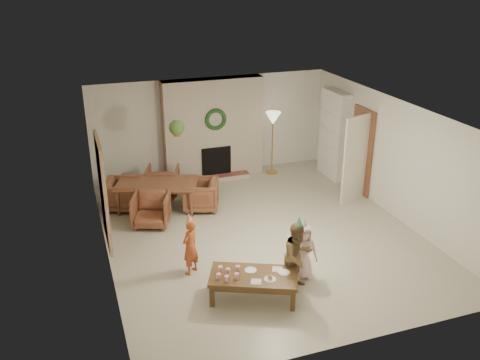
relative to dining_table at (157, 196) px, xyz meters
name	(u,v)px	position (x,y,z in m)	size (l,w,h in m)	color
floor	(260,233)	(1.74, -1.81, -0.31)	(7.00, 7.00, 0.00)	#B7B29E
ceiling	(263,113)	(1.74, -1.81, 2.19)	(7.00, 7.00, 0.00)	white
wall_back	(211,126)	(1.74, 1.69, 0.94)	(7.00, 7.00, 0.00)	silver
wall_front	(356,269)	(1.74, -5.31, 0.94)	(7.00, 7.00, 0.00)	silver
wall_left	(102,197)	(-1.26, -1.81, 0.94)	(7.00, 7.00, 0.00)	silver
wall_right	(394,158)	(4.74, -1.81, 0.94)	(7.00, 7.00, 0.00)	silver
fireplace_mass	(213,129)	(1.74, 1.49, 0.94)	(2.50, 0.40, 2.50)	maroon
fireplace_hearth	(218,178)	(1.74, 1.14, -0.25)	(1.60, 0.30, 0.12)	maroon
fireplace_firebox	(216,161)	(1.74, 1.31, 0.14)	(0.75, 0.12, 0.75)	black
fireplace_wreath	(216,119)	(1.74, 1.26, 1.24)	(0.54, 0.54, 0.10)	#173D19
floor_lamp_base	(272,172)	(3.22, 1.19, -0.29)	(0.30, 0.30, 0.03)	gold
floor_lamp_post	(272,145)	(3.22, 1.19, 0.45)	(0.03, 0.03, 1.46)	gold
floor_lamp_shade	(273,118)	(3.22, 1.19, 1.15)	(0.39, 0.39, 0.32)	beige
bookshelf_carcass	(334,135)	(4.58, 0.49, 0.79)	(0.30, 1.00, 2.20)	white
bookshelf_shelf_a	(332,159)	(4.56, 0.49, 0.14)	(0.30, 0.92, 0.03)	white
bookshelf_shelf_b	(333,144)	(4.56, 0.49, 0.54)	(0.30, 0.92, 0.03)	white
bookshelf_shelf_c	(334,129)	(4.56, 0.49, 0.94)	(0.30, 0.92, 0.03)	white
bookshelf_shelf_d	(335,113)	(4.56, 0.49, 1.34)	(0.30, 0.92, 0.03)	white
books_row_lower	(334,156)	(4.54, 0.34, 0.28)	(0.20, 0.40, 0.24)	#983B1C
books_row_mid	(331,138)	(4.54, 0.54, 0.68)	(0.20, 0.44, 0.24)	navy
books_row_upper	(335,125)	(4.54, 0.39, 1.07)	(0.20, 0.36, 0.22)	gold
door_frame	(361,151)	(4.70, -0.61, 0.71)	(0.05, 0.86, 2.04)	brown
door_leaf	(356,159)	(4.32, -0.99, 0.69)	(0.05, 0.80, 2.00)	beige
curtain_panel	(103,192)	(-1.22, -1.61, 0.94)	(0.06, 1.20, 2.00)	tan
dining_table	(157,196)	(0.00, 0.00, 0.00)	(1.75, 0.98, 0.62)	brown
dining_chair_near	(151,210)	(-0.26, -0.72, 0.03)	(0.73, 0.75, 0.68)	brown
dining_chair_far	(163,181)	(0.26, 0.72, 0.03)	(0.73, 0.75, 0.68)	brown
dining_chair_left	(122,194)	(-0.72, 0.26, 0.03)	(0.73, 0.75, 0.68)	brown
dining_chair_right	(201,195)	(0.90, -0.33, 0.03)	(0.73, 0.75, 0.68)	brown
hanging_plant_cord	(176,117)	(0.44, -0.31, 1.84)	(0.01, 0.01, 0.70)	tan
hanging_plant_pot	(177,133)	(0.44, -0.31, 1.49)	(0.16, 0.16, 0.12)	#994831
hanging_plant_foliage	(177,128)	(0.44, -0.31, 1.61)	(0.32, 0.32, 0.32)	#2A4C19
coffee_table_top	(253,277)	(0.84, -3.81, 0.09)	(1.40, 0.70, 0.06)	#54391C
coffee_table_apron	(253,281)	(0.84, -3.81, 0.01)	(1.29, 0.59, 0.09)	#54391C
coffee_leg_fl	(212,296)	(0.15, -3.81, -0.13)	(0.08, 0.08, 0.37)	#54391C
coffee_leg_fr	(293,300)	(1.31, -4.33, -0.13)	(0.08, 0.08, 0.37)	#54391C
coffee_leg_bl	(217,276)	(0.38, -3.29, -0.13)	(0.08, 0.08, 0.37)	#54391C
coffee_leg_br	(293,280)	(1.54, -3.81, -0.13)	(0.08, 0.08, 0.37)	#54391C
cup_a	(219,276)	(0.29, -3.74, 0.17)	(0.08, 0.08, 0.10)	white
cup_b	(220,269)	(0.37, -3.54, 0.17)	(0.08, 0.08, 0.10)	white
cup_c	(227,279)	(0.38, -3.84, 0.17)	(0.08, 0.08, 0.10)	white
cup_d	(228,271)	(0.47, -3.64, 0.17)	(0.08, 0.08, 0.10)	white
cup_e	(237,276)	(0.55, -3.82, 0.17)	(0.08, 0.08, 0.10)	white
cup_f	(238,269)	(0.64, -3.63, 0.17)	(0.08, 0.08, 0.10)	white
plate_a	(251,270)	(0.85, -3.67, 0.13)	(0.19, 0.19, 0.01)	white
plate_b	(270,279)	(1.04, -4.02, 0.13)	(0.19, 0.19, 0.01)	white
plate_c	(284,272)	(1.33, -3.91, 0.13)	(0.19, 0.19, 0.01)	white
food_scoop	(270,277)	(1.04, -4.02, 0.17)	(0.08, 0.08, 0.08)	tan
napkin_left	(256,282)	(0.81, -4.01, 0.13)	(0.16, 0.16, 0.01)	beige
napkin_right	(277,269)	(1.26, -3.78, 0.13)	(0.16, 0.16, 0.01)	beige
child_red	(190,247)	(0.07, -2.75, 0.21)	(0.38, 0.25, 1.03)	#AD4825
party_hat_red	(189,218)	(0.07, -2.75, 0.77)	(0.14, 0.14, 0.20)	#E3B54B
child_plaid	(298,256)	(1.63, -3.77, 0.29)	(0.58, 0.45, 1.19)	brown
party_hat_plaid	(299,221)	(1.63, -3.77, 0.93)	(0.14, 0.14, 0.20)	#48A863
child_pink	(303,251)	(1.86, -3.50, 0.19)	(0.49, 0.32, 0.99)	beige
party_hat_pink	(305,223)	(1.86, -3.50, 0.73)	(0.13, 0.13, 0.18)	#B6B6BD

